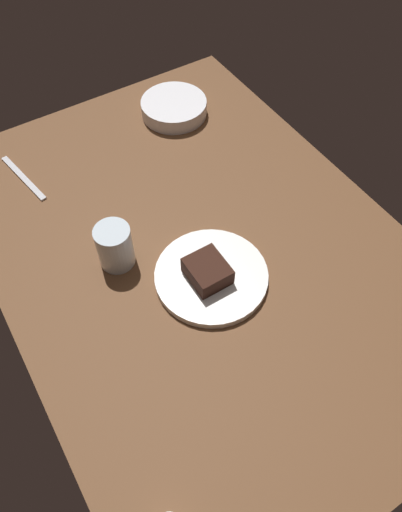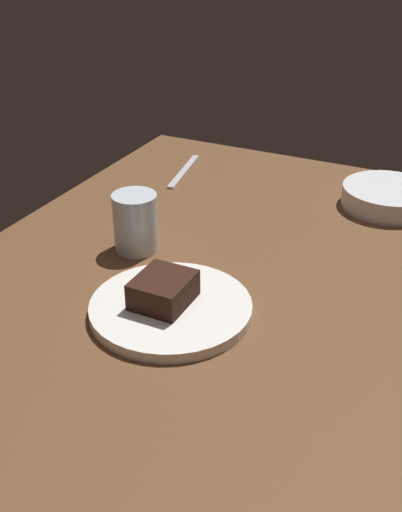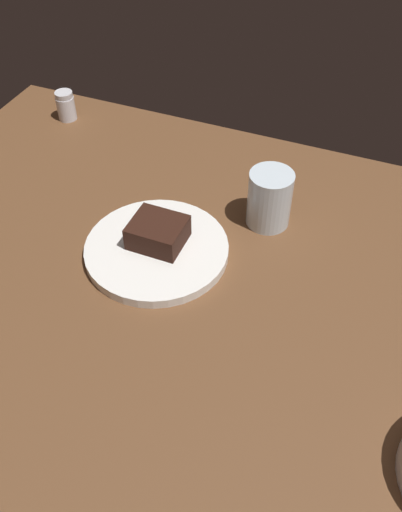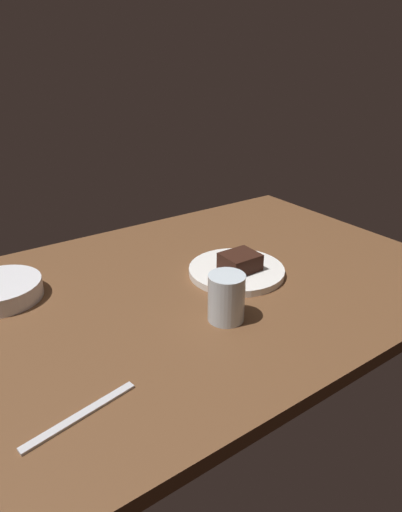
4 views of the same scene
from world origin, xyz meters
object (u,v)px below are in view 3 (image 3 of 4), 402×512
object	(u,v)px
dessert_plate	(157,250)
chocolate_cake_slice	(158,232)
salt_shaker	(66,106)
water_glass	(270,199)

from	to	relation	value
dessert_plate	chocolate_cake_slice	size ratio (longest dim) A/B	2.75
salt_shaker	water_glass	distance (cm)	52.58
salt_shaker	dessert_plate	bearing A→B (deg)	-40.38
dessert_plate	salt_shaker	bearing A→B (deg)	139.62
chocolate_cake_slice	dessert_plate	bearing A→B (deg)	-83.70
chocolate_cake_slice	salt_shaker	world-z (taller)	salt_shaker
chocolate_cake_slice	water_glass	distance (cm)	19.85
chocolate_cake_slice	salt_shaker	distance (cm)	45.99
dessert_plate	chocolate_cake_slice	world-z (taller)	chocolate_cake_slice
salt_shaker	water_glass	world-z (taller)	water_glass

